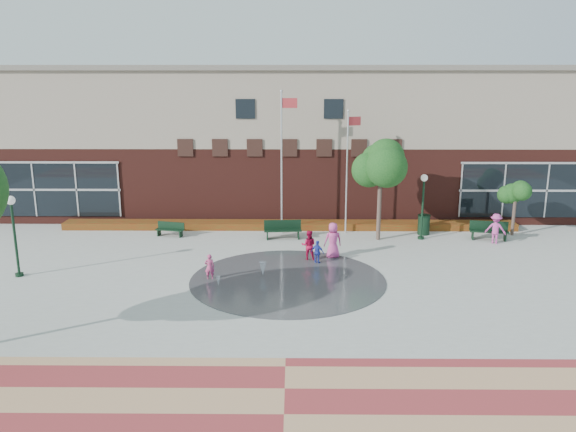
{
  "coord_description": "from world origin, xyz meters",
  "views": [
    {
      "loc": [
        0.22,
        -19.79,
        8.36
      ],
      "look_at": [
        0.0,
        4.0,
        2.6
      ],
      "focal_mm": 35.0,
      "sensor_mm": 36.0,
      "label": 1
    }
  ],
  "objects_px": {
    "flagpole_right": "(348,165)",
    "child_splash": "(210,267)",
    "flagpole_left": "(282,156)",
    "trash_can": "(424,225)",
    "bench_left": "(170,232)"
  },
  "relations": [
    {
      "from": "flagpole_left",
      "to": "child_splash",
      "type": "distance_m",
      "value": 8.93
    },
    {
      "from": "flagpole_right",
      "to": "trash_can",
      "type": "bearing_deg",
      "value": -27.74
    },
    {
      "from": "flagpole_right",
      "to": "flagpole_left",
      "type": "bearing_deg",
      "value": 158.95
    },
    {
      "from": "trash_can",
      "to": "child_splash",
      "type": "height_order",
      "value": "child_splash"
    },
    {
      "from": "flagpole_right",
      "to": "bench_left",
      "type": "height_order",
      "value": "flagpole_right"
    },
    {
      "from": "bench_left",
      "to": "trash_can",
      "type": "relative_size",
      "value": 1.43
    },
    {
      "from": "flagpole_left",
      "to": "trash_can",
      "type": "xyz_separation_m",
      "value": [
        7.85,
        -0.16,
        -3.81
      ]
    },
    {
      "from": "flagpole_left",
      "to": "flagpole_right",
      "type": "relative_size",
      "value": 1.15
    },
    {
      "from": "flagpole_left",
      "to": "flagpole_right",
      "type": "distance_m",
      "value": 3.62
    },
    {
      "from": "flagpole_left",
      "to": "trash_can",
      "type": "relative_size",
      "value": 6.92
    },
    {
      "from": "flagpole_right",
      "to": "child_splash",
      "type": "height_order",
      "value": "flagpole_right"
    },
    {
      "from": "flagpole_right",
      "to": "bench_left",
      "type": "xyz_separation_m",
      "value": [
        -9.75,
        -0.82,
        -3.58
      ]
    },
    {
      "from": "flagpole_left",
      "to": "bench_left",
      "type": "xyz_separation_m",
      "value": [
        -6.17,
        -0.67,
        -4.13
      ]
    },
    {
      "from": "flagpole_right",
      "to": "child_splash",
      "type": "distance_m",
      "value": 10.6
    },
    {
      "from": "trash_can",
      "to": "child_splash",
      "type": "relative_size",
      "value": 0.99
    }
  ]
}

